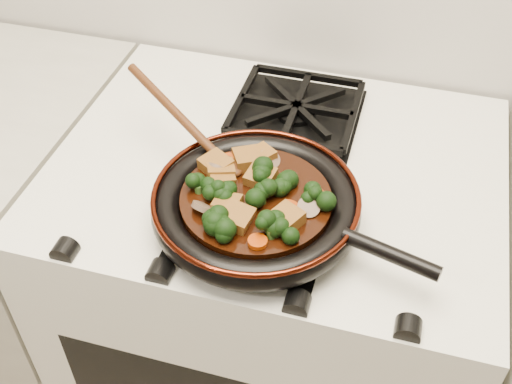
# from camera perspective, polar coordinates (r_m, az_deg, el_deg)

# --- Properties ---
(stove) EXTENTS (0.76, 0.60, 0.90)m
(stove) POSITION_cam_1_polar(r_m,az_deg,el_deg) (1.43, 1.46, -11.23)
(stove) COLOR white
(stove) RESTS_ON ground
(burner_grate_front) EXTENTS (0.23, 0.23, 0.03)m
(burner_grate_front) POSITION_cam_1_polar(r_m,az_deg,el_deg) (0.98, -0.14, -2.04)
(burner_grate_front) COLOR black
(burner_grate_front) RESTS_ON stove
(burner_grate_back) EXTENTS (0.23, 0.23, 0.03)m
(burner_grate_back) POSITION_cam_1_polar(r_m,az_deg,el_deg) (1.19, 3.59, 7.27)
(burner_grate_back) COLOR black
(burner_grate_back) RESTS_ON stove
(skillet) EXTENTS (0.43, 0.31, 0.05)m
(skillet) POSITION_cam_1_polar(r_m,az_deg,el_deg) (0.96, 0.12, -1.18)
(skillet) COLOR black
(skillet) RESTS_ON burner_grate_front
(braising_sauce) EXTENTS (0.23, 0.23, 0.02)m
(braising_sauce) POSITION_cam_1_polar(r_m,az_deg,el_deg) (0.95, 0.00, -0.91)
(braising_sauce) COLOR black
(braising_sauce) RESTS_ON skillet
(tofu_cube_0) EXTENTS (0.06, 0.06, 0.03)m
(tofu_cube_0) POSITION_cam_1_polar(r_m,az_deg,el_deg) (0.90, 2.66, -2.45)
(tofu_cube_0) COLOR brown
(tofu_cube_0) RESTS_ON braising_sauce
(tofu_cube_1) EXTENTS (0.05, 0.05, 0.03)m
(tofu_cube_1) POSITION_cam_1_polar(r_m,az_deg,el_deg) (0.91, -1.72, -2.34)
(tofu_cube_1) COLOR brown
(tofu_cube_1) RESTS_ON braising_sauce
(tofu_cube_2) EXTENTS (0.06, 0.06, 0.03)m
(tofu_cube_2) POSITION_cam_1_polar(r_m,az_deg,el_deg) (1.00, -0.75, 2.91)
(tofu_cube_2) COLOR brown
(tofu_cube_2) RESTS_ON braising_sauce
(tofu_cube_3) EXTENTS (0.04, 0.04, 0.03)m
(tofu_cube_3) POSITION_cam_1_polar(r_m,az_deg,el_deg) (0.93, -2.57, -1.14)
(tofu_cube_3) COLOR brown
(tofu_cube_3) RESTS_ON braising_sauce
(tofu_cube_4) EXTENTS (0.05, 0.05, 0.02)m
(tofu_cube_4) POSITION_cam_1_polar(r_m,az_deg,el_deg) (1.00, 0.46, 3.18)
(tofu_cube_4) COLOR brown
(tofu_cube_4) RESTS_ON braising_sauce
(tofu_cube_5) EXTENTS (0.05, 0.05, 0.02)m
(tofu_cube_5) POSITION_cam_1_polar(r_m,az_deg,el_deg) (0.97, -3.07, 1.24)
(tofu_cube_5) COLOR brown
(tofu_cube_5) RESTS_ON braising_sauce
(tofu_cube_6) EXTENTS (0.06, 0.06, 0.03)m
(tofu_cube_6) POSITION_cam_1_polar(r_m,az_deg,el_deg) (0.99, -3.58, 2.38)
(tofu_cube_6) COLOR brown
(tofu_cube_6) RESTS_ON braising_sauce
(tofu_cube_7) EXTENTS (0.06, 0.06, 0.03)m
(tofu_cube_7) POSITION_cam_1_polar(r_m,az_deg,el_deg) (0.98, -3.18, 1.93)
(tofu_cube_7) COLOR brown
(tofu_cube_7) RESTS_ON braising_sauce
(tofu_cube_8) EXTENTS (0.05, 0.05, 0.03)m
(tofu_cube_8) POSITION_cam_1_polar(r_m,az_deg,el_deg) (0.97, 0.41, 1.28)
(tofu_cube_8) COLOR brown
(tofu_cube_8) RESTS_ON braising_sauce
(broccoli_floret_0) EXTENTS (0.08, 0.08, 0.07)m
(broccoli_floret_0) POSITION_cam_1_polar(r_m,az_deg,el_deg) (0.89, -3.40, -3.24)
(broccoli_floret_0) COLOR black
(broccoli_floret_0) RESTS_ON braising_sauce
(broccoli_floret_1) EXTENTS (0.07, 0.08, 0.06)m
(broccoli_floret_1) POSITION_cam_1_polar(r_m,az_deg,el_deg) (0.93, 0.56, -0.45)
(broccoli_floret_1) COLOR black
(broccoli_floret_1) RESTS_ON braising_sauce
(broccoli_floret_2) EXTENTS (0.08, 0.08, 0.06)m
(broccoli_floret_2) POSITION_cam_1_polar(r_m,az_deg,el_deg) (0.95, -5.13, 0.38)
(broccoli_floret_2) COLOR black
(broccoli_floret_2) RESTS_ON braising_sauce
(broccoli_floret_3) EXTENTS (0.09, 0.08, 0.06)m
(broccoli_floret_3) POSITION_cam_1_polar(r_m,az_deg,el_deg) (0.96, 2.06, 0.67)
(broccoli_floret_3) COLOR black
(broccoli_floret_3) RESTS_ON braising_sauce
(broccoli_floret_4) EXTENTS (0.07, 0.07, 0.07)m
(broccoli_floret_4) POSITION_cam_1_polar(r_m,az_deg,el_deg) (0.94, -3.13, -0.06)
(broccoli_floret_4) COLOR black
(broccoli_floret_4) RESTS_ON braising_sauce
(broccoli_floret_5) EXTENTS (0.08, 0.08, 0.06)m
(broccoli_floret_5) POSITION_cam_1_polar(r_m,az_deg,el_deg) (0.96, 0.21, 1.36)
(broccoli_floret_5) COLOR black
(broccoli_floret_5) RESTS_ON braising_sauce
(broccoli_floret_6) EXTENTS (0.07, 0.07, 0.06)m
(broccoli_floret_6) POSITION_cam_1_polar(r_m,az_deg,el_deg) (0.88, 1.35, -3.54)
(broccoli_floret_6) COLOR black
(broccoli_floret_6) RESTS_ON braising_sauce
(broccoli_floret_7) EXTENTS (0.08, 0.08, 0.06)m
(broccoli_floret_7) POSITION_cam_1_polar(r_m,az_deg,el_deg) (0.89, 2.43, -3.42)
(broccoli_floret_7) COLOR black
(broccoli_floret_7) RESTS_ON braising_sauce
(broccoli_floret_8) EXTENTS (0.07, 0.08, 0.06)m
(broccoli_floret_8) POSITION_cam_1_polar(r_m,az_deg,el_deg) (0.90, -3.54, -2.81)
(broccoli_floret_8) COLOR black
(broccoli_floret_8) RESTS_ON braising_sauce
(broccoli_floret_9) EXTENTS (0.09, 0.08, 0.07)m
(broccoli_floret_9) POSITION_cam_1_polar(r_m,az_deg,el_deg) (0.94, 5.61, -0.21)
(broccoli_floret_9) COLOR black
(broccoli_floret_9) RESTS_ON braising_sauce
(carrot_coin_0) EXTENTS (0.03, 0.03, 0.01)m
(carrot_coin_0) POSITION_cam_1_polar(r_m,az_deg,el_deg) (0.96, 0.71, 0.59)
(carrot_coin_0) COLOR #A73304
(carrot_coin_0) RESTS_ON braising_sauce
(carrot_coin_1) EXTENTS (0.03, 0.03, 0.02)m
(carrot_coin_1) POSITION_cam_1_polar(r_m,az_deg,el_deg) (1.00, -2.66, 2.91)
(carrot_coin_1) COLOR #A73304
(carrot_coin_1) RESTS_ON braising_sauce
(carrot_coin_2) EXTENTS (0.03, 0.03, 0.02)m
(carrot_coin_2) POSITION_cam_1_polar(r_m,az_deg,el_deg) (0.95, 5.28, -0.39)
(carrot_coin_2) COLOR #A73304
(carrot_coin_2) RESTS_ON braising_sauce
(carrot_coin_3) EXTENTS (0.03, 0.03, 0.02)m
(carrot_coin_3) POSITION_cam_1_polar(r_m,az_deg,el_deg) (0.93, -2.48, -0.82)
(carrot_coin_3) COLOR #A73304
(carrot_coin_3) RESTS_ON braising_sauce
(carrot_coin_4) EXTENTS (0.03, 0.03, 0.02)m
(carrot_coin_4) POSITION_cam_1_polar(r_m,az_deg,el_deg) (0.93, 3.12, -1.33)
(carrot_coin_4) COLOR #A73304
(carrot_coin_4) RESTS_ON braising_sauce
(carrot_coin_5) EXTENTS (0.03, 0.03, 0.01)m
(carrot_coin_5) POSITION_cam_1_polar(r_m,az_deg,el_deg) (0.88, 0.14, -4.43)
(carrot_coin_5) COLOR #A73304
(carrot_coin_5) RESTS_ON braising_sauce
(mushroom_slice_0) EXTENTS (0.04, 0.04, 0.03)m
(mushroom_slice_0) POSITION_cam_1_polar(r_m,az_deg,el_deg) (0.92, -4.68, -1.40)
(mushroom_slice_0) COLOR brown
(mushroom_slice_0) RESTS_ON braising_sauce
(mushroom_slice_1) EXTENTS (0.04, 0.04, 0.02)m
(mushroom_slice_1) POSITION_cam_1_polar(r_m,az_deg,el_deg) (0.92, 4.69, -1.40)
(mushroom_slice_1) COLOR brown
(mushroom_slice_1) RESTS_ON braising_sauce
(mushroom_slice_2) EXTENTS (0.05, 0.05, 0.02)m
(mushroom_slice_2) POSITION_cam_1_polar(r_m,az_deg,el_deg) (1.00, 1.16, 2.92)
(mushroom_slice_2) COLOR brown
(mushroom_slice_2) RESTS_ON braising_sauce
(mushroom_slice_3) EXTENTS (0.04, 0.03, 0.03)m
(mushroom_slice_3) POSITION_cam_1_polar(r_m,az_deg,el_deg) (0.98, -3.47, 2.02)
(mushroom_slice_3) COLOR brown
(mushroom_slice_3) RESTS_ON braising_sauce
(wooden_spoon) EXTENTS (0.15, 0.11, 0.26)m
(wooden_spoon) POSITION_cam_1_polar(r_m,az_deg,el_deg) (1.03, -5.22, 5.05)
(wooden_spoon) COLOR #47230F
(wooden_spoon) RESTS_ON braising_sauce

